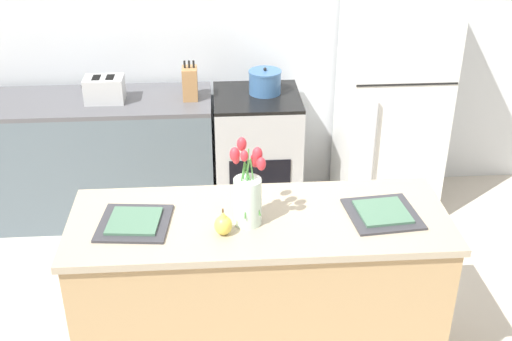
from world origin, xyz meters
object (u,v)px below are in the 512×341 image
Objects in this scene: plate_setting_left at (134,222)px; plate_setting_right at (383,213)px; flower_vase at (248,193)px; stove_range at (257,154)px; knife_block at (190,83)px; pear_figurine at (223,224)px; cooking_pot at (265,82)px; refrigerator at (391,96)px; toaster at (105,89)px.

plate_setting_right is (1.17, 0.00, 0.00)m from plate_setting_left.
flower_vase reaches higher than plate_setting_left.
stove_range is 0.72m from knife_block.
stove_range is 1.81m from plate_setting_left.
stove_range is 3.33× the size of knife_block.
cooking_pot reaches higher than pear_figurine.
refrigerator is 1.68m from plate_setting_right.
refrigerator is 13.08× the size of pear_figurine.
flower_vase is (-1.11, -1.63, 0.20)m from refrigerator.
stove_range is at bearing 106.68° from plate_setting_right.
refrigerator is 2.12m from pear_figurine.
knife_block reaches higher than plate_setting_right.
refrigerator is 2.30m from plate_setting_left.
stove_range is 1.04m from refrigerator.
knife_block is at bearing -172.48° from cooking_pot.
refrigerator reaches higher than cooking_pot.
flower_vase is 3.09× the size of pear_figurine.
stove_range is at bearing -179.96° from refrigerator.
flower_vase reaches higher than pear_figurine.
stove_range is at bearing 80.98° from pear_figurine.
plate_setting_right reaches higher than stove_range.
knife_block is (-0.94, 1.59, 0.09)m from plate_setting_right.
flower_vase is 1.52× the size of knife_block.
pear_figurine is 0.43m from plate_setting_left.
cooking_pot is 0.85× the size of knife_block.
flower_vase is 1.82m from toaster.
plate_setting_right is 1.30× the size of knife_block.
refrigerator is at bearing 55.89° from flower_vase.
knife_block is (-0.51, -0.07, 0.03)m from cooking_pot.
plate_setting_left is at bearing -114.13° from cooking_pot.
refrigerator reaches higher than knife_block.
knife_block reaches higher than cooking_pot.
knife_block is at bearing -178.96° from refrigerator.
flower_vase reaches higher than knife_block.
cooking_pot is (0.22, 1.68, -0.09)m from flower_vase.
refrigerator is at bearing 44.65° from plate_setting_left.
plate_setting_right is at bearing -73.32° from stove_range.
plate_setting_right is 1.26× the size of toaster.
plate_setting_left is at bearing -112.96° from stove_range.
pear_figurine reaches higher than plate_setting_right.
stove_range is 1.75m from flower_vase.
toaster reaches higher than stove_range.
plate_setting_left is at bearing 180.00° from plate_setting_right.
pear_figurine is (-1.22, -1.72, 0.10)m from refrigerator.
flower_vase reaches higher than cooking_pot.
knife_block is at bearing 96.15° from pear_figurine.
cooking_pot is (0.33, 1.77, 0.02)m from pear_figurine.
refrigerator is 1.98m from flower_vase.
toaster is 0.57m from knife_block.
refrigerator is at bearing 0.04° from stove_range.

